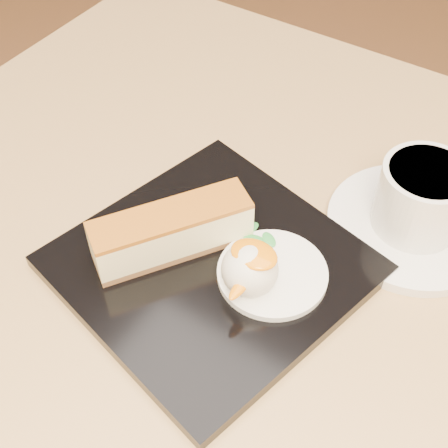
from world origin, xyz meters
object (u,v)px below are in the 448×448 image
Objects in this scene: coffee_cup at (424,197)px; saucer at (412,226)px; dessert_plate at (211,266)px; cheesecake at (172,231)px; table at (225,390)px; ice_cream_scoop at (250,269)px.

saucer is at bearing -180.00° from coffee_cup.
dessert_plate is 0.04m from cheesecake.
dessert_plate reaches higher than table.
saucer is (0.12, 0.14, -0.00)m from dessert_plate.
ice_cream_scoop is at bearing -55.91° from cheesecake.
dessert_plate reaches higher than saucer.
coffee_cup reaches higher than ice_cream_scoop.
cheesecake is 2.87× the size of ice_cream_scoop.
ice_cream_scoop reaches higher than dessert_plate.
saucer is (0.08, 0.14, -0.03)m from ice_cream_scoop.
dessert_plate is 2.18× the size of coffee_cup.
table is 0.24m from saucer.
dessert_plate is at bearing 172.87° from ice_cream_scoop.
table is at bearing -122.16° from saucer.
saucer is at bearing 57.84° from table.
cheesecake is 0.08m from ice_cream_scoop.
saucer is at bearing -14.41° from cheesecake.
dessert_plate is at bearing -47.78° from cheesecake.
ice_cream_scoop reaches higher than cheesecake.
ice_cream_scoop is 0.30× the size of saucer.
cheesecake reaches higher than dessert_plate.
dessert_plate is 4.89× the size of ice_cream_scoop.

